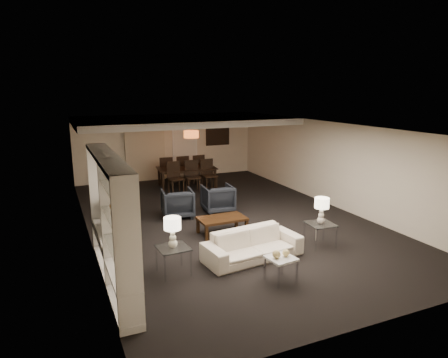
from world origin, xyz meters
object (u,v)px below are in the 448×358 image
at_px(table_lamp_right, 321,211).
at_px(television, 107,215).
at_px(chair_nr, 209,175).
at_px(chair_fl, 165,171).
at_px(chair_nm, 193,177).
at_px(chair_nl, 176,178).
at_px(side_table_left, 173,260).
at_px(marble_table, 281,269).
at_px(chair_fm, 181,170).
at_px(armchair_right, 218,198).
at_px(dining_table, 187,178).
at_px(floor_lamp, 107,169).
at_px(coffee_table, 222,226).
at_px(armchair_left, 177,203).
at_px(vase_blue, 123,249).
at_px(pendant_light, 191,134).
at_px(chair_fr, 197,168).
at_px(table_lamp_left, 173,233).
at_px(vase_amber, 114,205).
at_px(side_table_right, 320,235).
at_px(sofa, 253,245).
at_px(floor_speaker, 107,225).

height_order(table_lamp_right, television, television).
height_order(chair_nr, chair_fl, same).
xyz_separation_m(chair_nm, chair_nr, (0.60, 0.00, 0.00)).
bearing_deg(chair_nl, side_table_left, -112.01).
bearing_deg(marble_table, table_lamp_right, 32.91).
bearing_deg(chair_nl, chair_fm, 60.64).
relative_size(armchair_right, chair_fm, 0.80).
bearing_deg(television, dining_table, -32.20).
distance_m(chair_nl, floor_lamp, 2.49).
height_order(coffee_table, chair_nm, chair_nm).
bearing_deg(armchair_left, vase_blue, 71.42).
xyz_separation_m(pendant_light, side_table_left, (-2.51, -6.15, -1.65)).
bearing_deg(armchair_right, chair_fm, -86.70).
bearing_deg(pendant_light, chair_nl, -148.56).
bearing_deg(dining_table, chair_fr, 53.30).
distance_m(dining_table, chair_nl, 0.90).
relative_size(pendant_light, dining_table, 0.26).
distance_m(vase_blue, dining_table, 8.36).
bearing_deg(table_lamp_left, vase_amber, -154.81).
distance_m(coffee_table, floor_lamp, 5.89).
bearing_deg(chair_fm, chair_nr, 115.11).
xyz_separation_m(coffee_table, side_table_right, (1.70, -1.60, 0.06)).
distance_m(side_table_left, floor_lamp, 7.15).
relative_size(table_lamp_left, dining_table, 0.29).
distance_m(television, floor_lamp, 6.33).
height_order(armchair_left, floor_lamp, floor_lamp).
bearing_deg(chair_nm, coffee_table, -92.27).
height_order(vase_amber, chair_nr, vase_amber).
height_order(side_table_left, chair_fl, chair_fl).
bearing_deg(sofa, chair_fr, 73.33).
bearing_deg(chair_fl, chair_nl, 95.47).
xyz_separation_m(side_table_right, table_lamp_left, (-3.40, 0.00, 0.56)).
bearing_deg(sofa, table_lamp_right, -6.22).
height_order(armchair_right, chair_fm, chair_fm).
relative_size(dining_table, floor_lamp, 1.40).
relative_size(side_table_left, floor_speaker, 0.48).
bearing_deg(chair_fm, marble_table, 85.45).
distance_m(pendant_light, chair_nl, 1.62).
relative_size(side_table_left, chair_nm, 0.54).
distance_m(coffee_table, dining_table, 4.82).
bearing_deg(side_table_right, floor_lamp, 117.05).
bearing_deg(armchair_right, dining_table, -87.00).
xyz_separation_m(table_lamp_left, chair_fr, (2.99, 7.01, -0.30)).
distance_m(coffee_table, television, 2.99).
bearing_deg(chair_nl, chair_fl, 85.41).
distance_m(sofa, television, 3.00).
height_order(marble_table, floor_speaker, floor_speaker).
relative_size(side_table_left, marble_table, 1.20).
xyz_separation_m(side_table_left, marble_table, (1.70, -1.10, -0.03)).
xyz_separation_m(dining_table, floor_lamp, (-2.63, 0.77, 0.37)).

